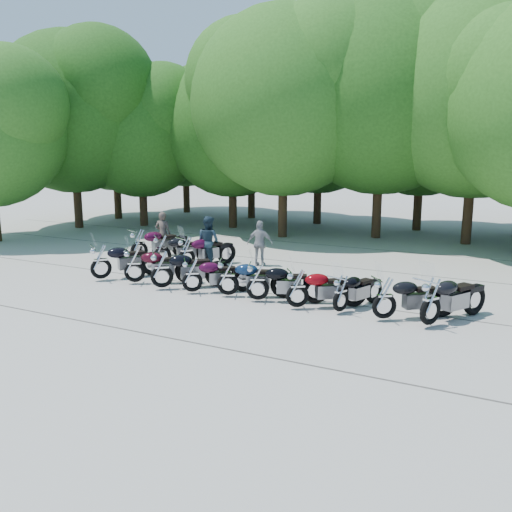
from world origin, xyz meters
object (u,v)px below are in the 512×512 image
at_px(motorcycle_7, 341,292).
at_px(motorcycle_10, 139,244).
at_px(motorcycle_0, 101,260).
at_px(rider_0, 163,234).
at_px(motorcycle_1, 134,264).
at_px(motorcycle_8, 385,297).
at_px(rider_2, 260,243).
at_px(motorcycle_5, 258,280).
at_px(motorcycle_11, 162,249).
at_px(motorcycle_9, 431,300).
at_px(motorcycle_2, 162,268).
at_px(motorcycle_3, 192,274).
at_px(rider_1, 208,241).
at_px(motorcycle_4, 228,276).
at_px(motorcycle_6, 298,287).
at_px(motorcycle_12, 186,251).

height_order(motorcycle_7, motorcycle_10, motorcycle_10).
height_order(motorcycle_0, rider_0, rider_0).
relative_size(motorcycle_1, motorcycle_7, 1.13).
distance_m(motorcycle_8, rider_2, 7.13).
bearing_deg(motorcycle_5, motorcycle_11, 41.34).
relative_size(motorcycle_0, motorcycle_9, 0.98).
bearing_deg(motorcycle_11, motorcycle_5, -160.78).
bearing_deg(motorcycle_8, motorcycle_2, 51.82).
xyz_separation_m(motorcycle_3, rider_0, (-4.32, 4.36, 0.28)).
bearing_deg(motorcycle_3, motorcycle_11, 11.81).
distance_m(motorcycle_2, rider_0, 5.46).
xyz_separation_m(motorcycle_3, motorcycle_9, (6.81, 0.04, 0.09)).
bearing_deg(rider_1, motorcycle_1, 91.16).
height_order(motorcycle_4, motorcycle_7, motorcycle_4).
distance_m(motorcycle_2, rider_1, 3.55).
xyz_separation_m(motorcycle_4, motorcycle_10, (-5.47, 2.72, 0.07)).
height_order(motorcycle_3, rider_1, rider_1).
bearing_deg(motorcycle_2, motorcycle_8, -130.60).
relative_size(motorcycle_1, motorcycle_2, 0.97).
relative_size(motorcycle_9, motorcycle_11, 1.07).
relative_size(motorcycle_7, rider_1, 1.10).
relative_size(motorcycle_4, rider_1, 1.21).
relative_size(motorcycle_8, motorcycle_9, 0.91).
bearing_deg(motorcycle_11, motorcycle_0, 127.39).
distance_m(motorcycle_0, motorcycle_11, 2.77).
bearing_deg(motorcycle_6, rider_1, 18.68).
bearing_deg(rider_1, motorcycle_2, 110.95).
relative_size(motorcycle_5, motorcycle_7, 1.10).
xyz_separation_m(motorcycle_4, rider_1, (-2.74, 3.30, 0.29)).
relative_size(motorcycle_3, motorcycle_12, 0.90).
bearing_deg(motorcycle_12, motorcycle_4, 168.49).
bearing_deg(motorcycle_1, motorcycle_0, 65.28).
relative_size(motorcycle_1, motorcycle_6, 1.06).
distance_m(motorcycle_2, motorcycle_11, 3.44).
relative_size(rider_1, rider_2, 1.10).
distance_m(motorcycle_1, motorcycle_7, 6.81).
bearing_deg(motorcycle_1, motorcycle_11, -12.52).
relative_size(motorcycle_6, rider_0, 1.24).
xyz_separation_m(motorcycle_6, rider_2, (-3.35, 4.41, 0.22)).
relative_size(motorcycle_6, motorcycle_10, 0.87).
distance_m(motorcycle_0, motorcycle_7, 8.08).
distance_m(motorcycle_1, rider_1, 3.42).
height_order(motorcycle_1, motorcycle_3, motorcycle_1).
height_order(motorcycle_0, motorcycle_6, motorcycle_0).
relative_size(motorcycle_2, motorcycle_6, 1.10).
bearing_deg(rider_1, motorcycle_8, 167.27).
relative_size(motorcycle_4, motorcycle_5, 1.00).
distance_m(motorcycle_1, motorcycle_2, 1.20).
distance_m(motorcycle_3, motorcycle_5, 2.13).
height_order(motorcycle_7, rider_0, rider_0).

